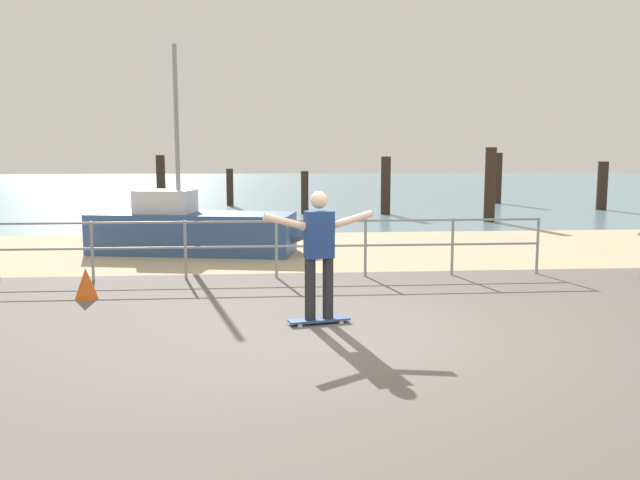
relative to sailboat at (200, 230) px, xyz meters
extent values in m
cube|color=#605B56|center=(2.40, -7.60, -0.52)|extent=(24.00, 10.00, 0.04)
cube|color=tan|center=(2.40, 0.40, -0.52)|extent=(24.00, 6.00, 0.04)
cube|color=slate|center=(2.40, 28.40, -0.52)|extent=(72.00, 50.00, 0.04)
cylinder|color=gray|center=(-1.54, -3.00, 0.01)|extent=(0.05, 0.05, 1.05)
cylinder|color=gray|center=(0.04, -3.00, 0.01)|extent=(0.05, 0.05, 1.05)
cylinder|color=gray|center=(1.62, -3.00, 0.01)|extent=(0.05, 0.05, 1.05)
cylinder|color=gray|center=(3.21, -3.00, 0.01)|extent=(0.05, 0.05, 1.05)
cylinder|color=gray|center=(4.79, -3.00, 0.01)|extent=(0.05, 0.05, 1.05)
cylinder|color=gray|center=(6.37, -3.00, 0.01)|extent=(0.05, 0.05, 1.05)
cylinder|color=gray|center=(0.83, -3.00, 0.50)|extent=(11.07, 0.04, 0.04)
cylinder|color=gray|center=(0.83, -3.00, 0.06)|extent=(11.07, 0.04, 0.04)
cube|color=#335184|center=(-0.16, 0.03, -0.07)|extent=(4.59, 2.25, 0.90)
cone|color=#335184|center=(2.00, -0.41, -0.07)|extent=(1.23, 0.97, 0.77)
cylinder|color=gray|center=(-0.45, 0.09, 2.18)|extent=(0.10, 0.10, 3.60)
cube|color=silver|center=(-0.74, 0.15, 0.63)|extent=(1.36, 1.12, 0.50)
cube|color=#334C8C|center=(2.12, -6.17, -0.45)|extent=(0.82, 0.36, 0.02)
cylinder|color=silver|center=(1.86, -6.31, -0.49)|extent=(0.06, 0.04, 0.06)
cylinder|color=silver|center=(1.83, -6.15, -0.49)|extent=(0.06, 0.04, 0.06)
cylinder|color=silver|center=(2.41, -6.19, -0.49)|extent=(0.06, 0.04, 0.06)
cylinder|color=silver|center=(2.38, -6.03, -0.49)|extent=(0.06, 0.04, 0.06)
cylinder|color=#26262B|center=(2.00, -6.20, -0.03)|extent=(0.14, 0.14, 0.80)
cylinder|color=#26262B|center=(2.24, -6.15, -0.03)|extent=(0.14, 0.14, 0.80)
cube|color=navy|center=(2.12, -6.17, 0.67)|extent=(0.39, 0.27, 0.60)
sphere|color=beige|center=(2.12, -6.17, 1.11)|extent=(0.22, 0.22, 0.22)
cylinder|color=beige|center=(1.68, -6.26, 0.84)|extent=(0.56, 0.20, 0.23)
cylinder|color=beige|center=(2.55, -6.08, 0.84)|extent=(0.56, 0.20, 0.23)
sphere|color=white|center=(8.05, -3.42, 0.27)|extent=(0.09, 0.09, 0.09)
cone|color=gold|center=(8.03, -3.37, 0.27)|extent=(0.04, 0.05, 0.02)
cylinder|color=#332319|center=(-2.89, 13.30, 0.53)|extent=(0.37, 0.37, 2.10)
cylinder|color=#332319|center=(-0.02, 12.89, 0.25)|extent=(0.29, 0.29, 1.55)
cylinder|color=#332319|center=(2.84, 8.94, 0.26)|extent=(0.27, 0.27, 1.55)
cylinder|color=#332319|center=(5.71, 8.60, 0.52)|extent=(0.34, 0.34, 2.07)
cylinder|color=#332319|center=(8.57, 5.92, 0.67)|extent=(0.35, 0.35, 2.37)
cylinder|color=#332319|center=(11.43, 13.15, 0.58)|extent=(0.36, 0.36, 2.19)
cylinder|color=#332319|center=(14.30, 9.67, 0.42)|extent=(0.39, 0.39, 1.87)
cone|color=#E55919|center=(-1.27, -4.46, -0.27)|extent=(0.36, 0.36, 0.50)
camera|label=1|loc=(1.45, -14.39, 1.71)|focal=36.72mm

